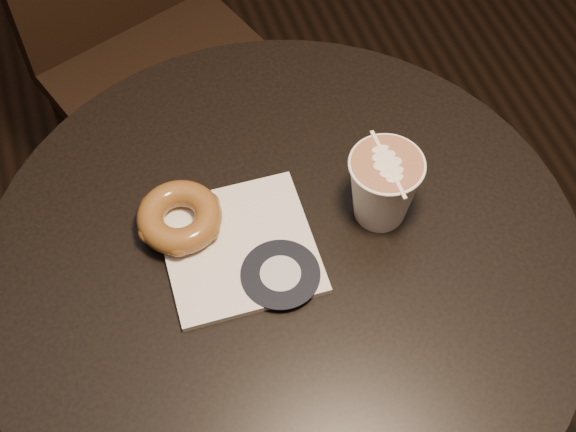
% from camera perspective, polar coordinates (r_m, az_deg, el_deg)
% --- Properties ---
extents(cafe_table, '(0.70, 0.70, 0.75)m').
position_cam_1_polar(cafe_table, '(1.10, -0.26, -8.24)').
color(cafe_table, black).
rests_on(cafe_table, ground).
extents(chair, '(0.50, 0.50, 0.98)m').
position_cam_1_polar(chair, '(1.50, -10.67, 13.94)').
color(chair, black).
rests_on(chair, ground).
extents(pastry_bag, '(0.17, 0.17, 0.01)m').
position_cam_1_polar(pastry_bag, '(0.92, -3.49, -2.23)').
color(pastry_bag, silver).
rests_on(pastry_bag, cafe_table).
extents(doughnut, '(0.10, 0.10, 0.03)m').
position_cam_1_polar(doughnut, '(0.93, -7.73, -0.08)').
color(doughnut, brown).
rests_on(doughnut, pastry_bag).
extents(latte_cup, '(0.09, 0.09, 0.10)m').
position_cam_1_polar(latte_cup, '(0.92, 6.77, 1.96)').
color(latte_cup, white).
rests_on(latte_cup, cafe_table).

